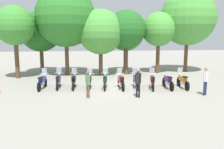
% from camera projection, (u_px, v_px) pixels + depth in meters
% --- Properties ---
extents(ground_plane, '(80.00, 80.00, 0.00)m').
position_uv_depth(ground_plane, '(113.00, 88.00, 16.35)').
color(ground_plane, gray).
extents(motorcycle_0, '(0.64, 2.19, 1.37)m').
position_uv_depth(motorcycle_0, '(42.00, 81.00, 16.12)').
color(motorcycle_0, black).
rests_on(motorcycle_0, ground_plane).
extents(motorcycle_1, '(0.62, 2.19, 1.37)m').
position_uv_depth(motorcycle_1, '(58.00, 81.00, 16.38)').
color(motorcycle_1, black).
rests_on(motorcycle_1, ground_plane).
extents(motorcycle_2, '(0.62, 2.19, 1.37)m').
position_uv_depth(motorcycle_2, '(74.00, 81.00, 16.34)').
color(motorcycle_2, black).
rests_on(motorcycle_2, ground_plane).
extents(motorcycle_3, '(0.62, 2.19, 1.37)m').
position_uv_depth(motorcycle_3, '(90.00, 81.00, 16.18)').
color(motorcycle_3, black).
rests_on(motorcycle_3, ground_plane).
extents(motorcycle_4, '(0.65, 2.19, 1.37)m').
position_uv_depth(motorcycle_4, '(105.00, 81.00, 16.30)').
color(motorcycle_4, black).
rests_on(motorcycle_4, ground_plane).
extents(motorcycle_5, '(0.62, 2.19, 1.37)m').
position_uv_depth(motorcycle_5, '(121.00, 81.00, 16.19)').
color(motorcycle_5, black).
rests_on(motorcycle_5, ground_plane).
extents(motorcycle_6, '(0.62, 2.19, 1.37)m').
position_uv_depth(motorcycle_6, '(136.00, 81.00, 16.45)').
color(motorcycle_6, black).
rests_on(motorcycle_6, ground_plane).
extents(motorcycle_7, '(0.77, 2.16, 1.37)m').
position_uv_depth(motorcycle_7, '(152.00, 81.00, 16.21)').
color(motorcycle_7, black).
rests_on(motorcycle_7, ground_plane).
extents(motorcycle_8, '(0.62, 2.19, 0.99)m').
position_uv_depth(motorcycle_8, '(168.00, 81.00, 16.24)').
color(motorcycle_8, black).
rests_on(motorcycle_8, ground_plane).
extents(motorcycle_9, '(0.62, 2.19, 1.37)m').
position_uv_depth(motorcycle_9, '(183.00, 81.00, 16.36)').
color(motorcycle_9, black).
rests_on(motorcycle_9, ground_plane).
extents(person_0, '(0.34, 0.34, 1.76)m').
position_uv_depth(person_0, '(138.00, 80.00, 13.78)').
color(person_0, black).
rests_on(person_0, ground_plane).
extents(person_1, '(0.27, 0.40, 1.61)m').
position_uv_depth(person_1, '(88.00, 83.00, 13.68)').
color(person_1, brown).
rests_on(person_1, ground_plane).
extents(person_2, '(0.40, 0.31, 1.77)m').
position_uv_depth(person_2, '(206.00, 79.00, 14.30)').
color(person_2, '#232D4C').
rests_on(person_2, ground_plane).
extents(tree_0, '(3.33, 3.33, 6.16)m').
position_uv_depth(tree_0, '(15.00, 26.00, 19.58)').
color(tree_0, brown).
rests_on(tree_0, ground_plane).
extents(tree_1, '(3.94, 3.94, 6.01)m').
position_uv_depth(tree_1, '(40.00, 32.00, 22.75)').
color(tree_1, brown).
rests_on(tree_1, ground_plane).
extents(tree_2, '(5.44, 5.44, 8.02)m').
position_uv_depth(tree_2, '(66.00, 17.00, 21.11)').
color(tree_2, brown).
rests_on(tree_2, ground_plane).
extents(tree_3, '(4.09, 4.09, 6.03)m').
position_uv_depth(tree_3, '(101.00, 32.00, 21.14)').
color(tree_3, brown).
rests_on(tree_3, ground_plane).
extents(tree_4, '(3.58, 3.58, 6.01)m').
position_uv_depth(tree_4, '(126.00, 29.00, 21.65)').
color(tree_4, brown).
rests_on(tree_4, ground_plane).
extents(tree_5, '(3.63, 3.63, 5.77)m').
position_uv_depth(tree_5, '(126.00, 33.00, 22.99)').
color(tree_5, brown).
rests_on(tree_5, ground_plane).
extents(tree_6, '(3.28, 3.28, 5.89)m').
position_uv_depth(tree_6, '(159.00, 29.00, 22.46)').
color(tree_6, brown).
rests_on(tree_6, ground_plane).
extents(tree_7, '(5.47, 5.47, 8.12)m').
position_uv_depth(tree_7, '(188.00, 18.00, 23.23)').
color(tree_7, brown).
rests_on(tree_7, ground_plane).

